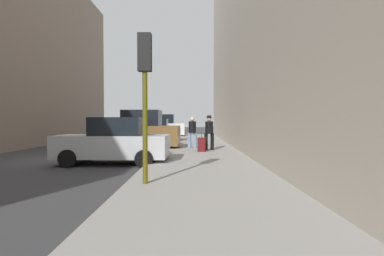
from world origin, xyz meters
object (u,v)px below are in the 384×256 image
Objects in this scene: parked_red_hatchback at (152,131)px; pedestrian_in_jeans at (191,131)px; parked_silver_sedan at (113,142)px; rolling_suitcase at (201,144)px; pedestrian_with_fedora at (208,131)px; parked_bronze_suv at (138,132)px; fire_hydrant at (174,137)px; parked_white_van at (161,127)px; traffic_light at (144,75)px.

pedestrian_in_jeans is at bearing -65.56° from parked_red_hatchback.
parked_silver_sedan is 1.01× the size of parked_red_hatchback.
parked_silver_sedan reaches higher than rolling_suitcase.
parked_bronze_suv is at bearing 158.73° from pedestrian_with_fedora.
rolling_suitcase is (3.46, 3.21, -0.36)m from parked_silver_sedan.
parked_silver_sedan is at bearing -101.14° from fire_hydrant.
pedestrian_in_jeans is (3.00, 4.87, 0.26)m from parked_silver_sedan.
parked_white_van is (-0.00, 17.95, 0.18)m from parked_silver_sedan.
pedestrian_in_jeans is (1.20, -4.29, 0.61)m from fire_hydrant.
parked_silver_sedan is 0.92× the size of parked_white_van.
fire_hydrant is at bearing -78.41° from parked_white_van.
pedestrian_with_fedora is (3.87, -14.00, 0.10)m from parked_white_van.
parked_bronze_suv reaches higher than fire_hydrant.
parked_bronze_suv reaches higher than rolling_suitcase.
traffic_light is at bearing -102.14° from rolling_suitcase.
rolling_suitcase is (3.46, -14.74, -0.54)m from parked_white_van.
traffic_light reaches higher than pedestrian_in_jeans.
pedestrian_in_jeans is (3.00, -6.60, 0.26)m from parked_red_hatchback.
fire_hydrant is at bearing -52.10° from parked_red_hatchback.
parked_silver_sedan is 1.18× the size of traffic_light.
traffic_light is (0.05, -13.42, 2.26)m from fire_hydrant.
parked_white_van is at bearing 103.21° from rolling_suitcase.
rolling_suitcase is at bearing -118.89° from pedestrian_with_fedora.
parked_white_van is 22.36m from traffic_light.
parked_red_hatchback is 2.96m from fire_hydrant.
rolling_suitcase is at bearing 42.83° from parked_silver_sedan.
parked_red_hatchback is at bearing 90.00° from parked_bronze_suv.
traffic_light is (1.85, -15.74, 1.91)m from parked_red_hatchback.
parked_bronze_suv is 1.11× the size of parked_red_hatchback.
pedestrian_with_fedora is 1.04× the size of pedestrian_in_jeans.
parked_bronze_suv is 2.62× the size of pedestrian_with_fedora.
fire_hydrant is 0.41× the size of pedestrian_in_jeans.
parked_white_van is 8.99m from fire_hydrant.
parked_bronze_suv is 4.48× the size of rolling_suitcase.
fire_hydrant is 6.18m from rolling_suitcase.
fire_hydrant is at bearing 111.61° from pedestrian_with_fedora.
parked_red_hatchback is 2.47× the size of pedestrian_in_jeans.
parked_white_van is at bearing 105.44° from pedestrian_with_fedora.
parked_white_van reaches higher than pedestrian_with_fedora.
traffic_light reaches higher than parked_red_hatchback.
fire_hydrant is (1.80, -8.79, -0.54)m from parked_white_van.
parked_bronze_suv reaches higher than parked_red_hatchback.
traffic_light is 9.35m from pedestrian_in_jeans.
parked_silver_sedan is 6.04× the size of fire_hydrant.
rolling_suitcase is at bearing -76.79° from parked_white_van.
rolling_suitcase reaches higher than fire_hydrant.
parked_white_van is at bearing 90.00° from parked_silver_sedan.
traffic_light is at bearing -103.79° from pedestrian_with_fedora.
pedestrian_with_fedora is 1.27m from pedestrian_in_jeans.
parked_silver_sedan is 11.48m from parked_red_hatchback.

